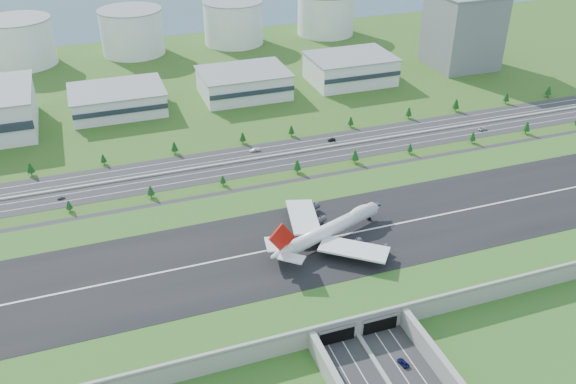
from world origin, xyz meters
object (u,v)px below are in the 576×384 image
object	(u,v)px
car_4	(61,198)
car_5	(332,140)
fuel_tank_a	(20,42)
car_7	(254,150)
boeing_747	(330,229)
car_6	(482,129)
car_2	(403,363)
office_tower	(463,30)

from	to	relation	value
car_4	car_5	distance (m)	153.76
car_4	fuel_tank_a	bearing A→B (deg)	-3.95
fuel_tank_a	car_7	xyz separation A→B (m)	(126.96, -205.17, -16.52)
boeing_747	car_6	distance (m)	163.94
car_5	fuel_tank_a	bearing A→B (deg)	-148.98
car_7	fuel_tank_a	bearing A→B (deg)	-147.05
car_4	car_6	xyz separation A→B (m)	(246.03, -0.27, 0.15)
car_6	car_2	bearing A→B (deg)	132.67
car_2	car_6	xyz separation A→B (m)	(138.22, 153.43, 0.13)
car_6	car_7	size ratio (longest dim) A/B	0.97
car_7	boeing_747	bearing A→B (deg)	2.16
car_5	car_7	distance (m)	46.90
fuel_tank_a	car_2	world-z (taller)	fuel_tank_a
fuel_tank_a	boeing_747	size ratio (longest dim) A/B	0.81
office_tower	car_2	bearing A→B (deg)	-126.06
car_4	car_7	size ratio (longest dim) A/B	0.65
fuel_tank_a	car_2	xyz separation A→B (m)	(128.73, -377.66, -16.70)
fuel_tank_a	car_5	distance (m)	271.24
fuel_tank_a	car_7	bearing A→B (deg)	-58.25
car_6	car_5	bearing A→B (deg)	74.55
fuel_tank_a	car_4	xyz separation A→B (m)	(20.92, -223.95, -16.73)
office_tower	boeing_747	size ratio (longest dim) A/B	0.89
car_5	car_7	world-z (taller)	car_7
car_2	car_7	distance (m)	172.50
boeing_747	office_tower	bearing A→B (deg)	25.30
office_tower	boeing_747	distance (m)	274.54
office_tower	car_2	distance (m)	326.02
office_tower	car_4	distance (m)	319.42
fuel_tank_a	car_4	bearing A→B (deg)	-84.66
car_5	car_6	xyz separation A→B (m)	(93.15, -16.65, 0.04)
car_2	boeing_747	bearing A→B (deg)	-101.75
boeing_747	car_4	xyz separation A→B (m)	(-107.81, 87.51, -12.89)
car_4	office_tower	bearing A→B (deg)	-79.28
car_5	car_2	bearing A→B (deg)	-23.76
fuel_tank_a	car_7	distance (m)	241.84
car_4	car_6	bearing A→B (deg)	-99.35
boeing_747	car_6	world-z (taller)	boeing_747
fuel_tank_a	car_6	world-z (taller)	fuel_tank_a
boeing_747	car_5	bearing A→B (deg)	46.08
office_tower	car_4	world-z (taller)	office_tower
car_5	car_4	bearing A→B (deg)	-92.80
car_2	car_5	distance (m)	175.96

